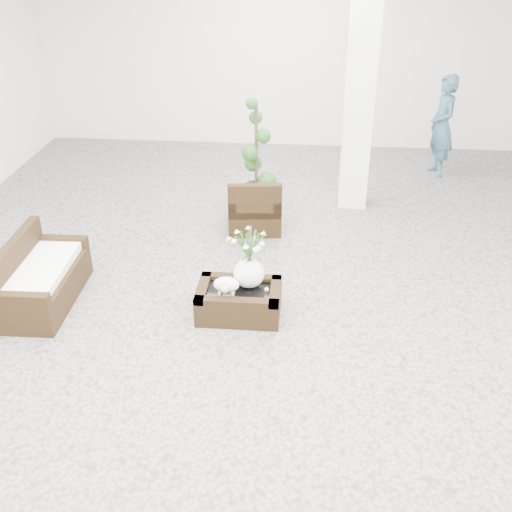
# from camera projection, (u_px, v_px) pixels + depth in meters

# --- Properties ---
(ground) EXTENTS (11.00, 11.00, 0.00)m
(ground) POSITION_uv_depth(u_px,v_px,m) (257.00, 299.00, 7.07)
(ground) COLOR gray
(ground) RESTS_ON ground
(column) EXTENTS (0.40, 0.40, 3.50)m
(column) POSITION_uv_depth(u_px,v_px,m) (360.00, 88.00, 8.57)
(column) COLOR white
(column) RESTS_ON ground
(coffee_table) EXTENTS (0.90, 0.60, 0.31)m
(coffee_table) POSITION_uv_depth(u_px,v_px,m) (239.00, 302.00, 6.73)
(coffee_table) COLOR black
(coffee_table) RESTS_ON ground
(sheep_figurine) EXTENTS (0.28, 0.23, 0.21)m
(sheep_figurine) POSITION_uv_depth(u_px,v_px,m) (226.00, 286.00, 6.52)
(sheep_figurine) COLOR white
(sheep_figurine) RESTS_ON coffee_table
(planter_narcissus) EXTENTS (0.44, 0.44, 0.80)m
(planter_narcissus) POSITION_uv_depth(u_px,v_px,m) (249.00, 253.00, 6.54)
(planter_narcissus) COLOR white
(planter_narcissus) RESTS_ON coffee_table
(tealight) EXTENTS (0.04, 0.04, 0.03)m
(tealight) POSITION_uv_depth(u_px,v_px,m) (267.00, 289.00, 6.64)
(tealight) COLOR white
(tealight) RESTS_ON coffee_table
(armchair) EXTENTS (0.79, 0.77, 0.77)m
(armchair) POSITION_uv_depth(u_px,v_px,m) (254.00, 203.00, 8.50)
(armchair) COLOR black
(armchair) RESTS_ON ground
(loveseat) EXTENTS (0.70, 1.41, 0.74)m
(loveseat) POSITION_uv_depth(u_px,v_px,m) (41.00, 273.00, 6.86)
(loveseat) COLOR black
(loveseat) RESTS_ON ground
(topiary) EXTENTS (0.42, 0.42, 1.56)m
(topiary) POSITION_uv_depth(u_px,v_px,m) (256.00, 151.00, 9.16)
(topiary) COLOR #204716
(topiary) RESTS_ON ground
(shopper) EXTENTS (0.49, 0.66, 1.67)m
(shopper) POSITION_uv_depth(u_px,v_px,m) (442.00, 126.00, 10.10)
(shopper) COLOR #31566D
(shopper) RESTS_ON ground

